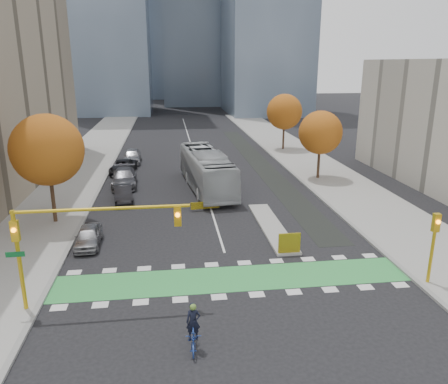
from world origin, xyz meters
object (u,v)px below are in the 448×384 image
object	(u,v)px
parked_car_a	(88,236)
parked_car_e	(132,156)
traffic_signal_east	(434,238)
hazard_board	(289,243)
bus	(206,170)
cyclist	(194,334)
parked_car_d	(123,167)
tree_east_far	(284,112)
tree_east_near	(320,133)
tree_west	(47,150)
parked_car_c	(124,178)
traffic_signal_west	(73,232)
parked_car_b	(123,194)

from	to	relation	value
parked_car_a	parked_car_e	distance (m)	25.03
traffic_signal_east	hazard_board	bearing A→B (deg)	144.08
traffic_signal_east	bus	bearing A→B (deg)	116.82
cyclist	parked_car_d	world-z (taller)	cyclist
tree_east_far	parked_car_d	world-z (taller)	tree_east_far
cyclist	parked_car_e	xyz separation A→B (m)	(-5.15, 36.76, 0.14)
tree_east_far	parked_car_e	xyz separation A→B (m)	(-20.21, -5.70, -4.39)
tree_east_near	parked_car_a	world-z (taller)	tree_east_near
parked_car_e	bus	bearing A→B (deg)	-58.37
tree_west	traffic_signal_east	distance (m)	25.90
parked_car_a	parked_car_c	world-z (taller)	parked_car_c
traffic_signal_west	parked_car_c	distance (m)	22.62
parked_car_b	parked_car_e	size ratio (longest dim) A/B	0.86
traffic_signal_east	parked_car_c	xyz separation A→B (m)	(-18.23, 22.39, -1.90)
tree_east_near	bus	world-z (taller)	tree_east_near
hazard_board	parked_car_e	size ratio (longest dim) A/B	0.28
cyclist	parked_car_e	world-z (taller)	cyclist
parked_car_c	traffic_signal_east	bearing A→B (deg)	-53.69
bus	parked_car_d	size ratio (longest dim) A/B	2.63
traffic_signal_west	cyclist	distance (m)	7.45
tree_east_near	parked_car_c	bearing A→B (deg)	-179.66
bus	parked_car_b	world-z (taller)	bus
traffic_signal_east	traffic_signal_west	bearing A→B (deg)	-179.99
tree_east_far	cyclist	distance (m)	45.28
bus	parked_car_e	world-z (taller)	bus
tree_west	traffic_signal_east	size ratio (longest dim) A/B	2.01
tree_east_near	cyclist	distance (m)	30.48
hazard_board	tree_east_near	world-z (taller)	tree_east_near
parked_car_c	parked_car_a	bearing A→B (deg)	-96.96
tree_west	tree_east_far	world-z (taller)	tree_west
tree_west	hazard_board	bearing A→B (deg)	-25.99
tree_west	parked_car_e	size ratio (longest dim) A/B	1.65
tree_west	parked_car_e	xyz separation A→B (m)	(4.29, 20.30, -4.77)
traffic_signal_west	cyclist	xyz separation A→B (m)	(5.38, -3.95, -3.33)
bus	parked_car_d	xyz separation A→B (m)	(-8.55, 7.42, -1.16)
parked_car_e	tree_east_far	bearing A→B (deg)	14.94
tree_west	traffic_signal_west	bearing A→B (deg)	-71.98
traffic_signal_east	parked_car_c	world-z (taller)	traffic_signal_east
tree_east_near	traffic_signal_west	size ratio (longest dim) A/B	0.83
tree_east_near	parked_car_d	xyz separation A→B (m)	(-20.35, 5.30, -4.16)
bus	tree_east_far	bearing A→B (deg)	49.53
parked_car_e	parked_car_c	bearing A→B (deg)	-90.95
parked_car_b	parked_car_d	size ratio (longest dim) A/B	0.85
hazard_board	parked_car_c	bearing A→B (deg)	123.56
hazard_board	bus	distance (m)	16.17
bus	traffic_signal_west	bearing A→B (deg)	-118.01
hazard_board	tree_east_far	world-z (taller)	tree_east_far
parked_car_c	tree_west	bearing A→B (deg)	-116.20
traffic_signal_west	hazard_board	bearing A→B (deg)	21.55
traffic_signal_west	traffic_signal_east	bearing A→B (deg)	0.01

